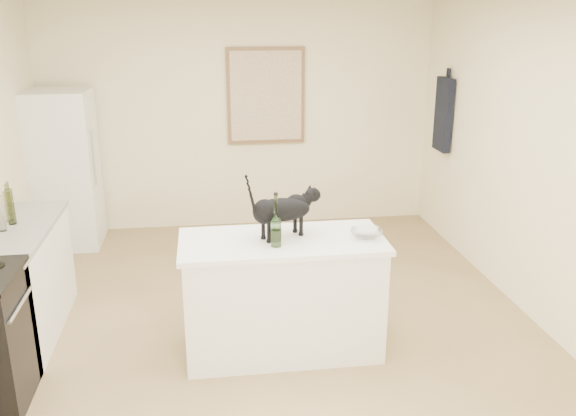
{
  "coord_description": "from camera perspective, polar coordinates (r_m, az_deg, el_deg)",
  "views": [
    {
      "loc": [
        -0.44,
        -4.3,
        2.48
      ],
      "look_at": [
        0.15,
        -0.15,
        1.12
      ],
      "focal_mm": 37.84,
      "sensor_mm": 36.0,
      "label": 1
    }
  ],
  "objects": [
    {
      "name": "wine_bottle",
      "position": [
        4.23,
        -1.14,
        -1.43
      ],
      "size": [
        0.09,
        0.09,
        0.35
      ],
      "primitive_type": "cylinder",
      "rotation": [
        0.0,
        0.0,
        0.3
      ],
      "color": "#295823",
      "rests_on": "island_top"
    },
    {
      "name": "fridge_paper",
      "position": [
        6.96,
        -17.73,
        7.11
      ],
      "size": [
        0.01,
        0.14,
        0.18
      ],
      "primitive_type": "cube",
      "rotation": [
        0.0,
        0.0,
        -0.01
      ],
      "color": "white",
      "rests_on": "fridge"
    },
    {
      "name": "island_top",
      "position": [
        4.43,
        -0.55,
        -3.18
      ],
      "size": [
        1.5,
        0.7,
        0.04
      ],
      "primitive_type": "cube",
      "color": "white",
      "rests_on": "island_base"
    },
    {
      "name": "hanging_garment",
      "position": [
        6.95,
        14.4,
        8.5
      ],
      "size": [
        0.08,
        0.34,
        0.8
      ],
      "primitive_type": "cube",
      "color": "black",
      "rests_on": "wall_right"
    },
    {
      "name": "fridge",
      "position": [
        7.01,
        -20.32,
        3.41
      ],
      "size": [
        0.68,
        0.68,
        1.7
      ],
      "primitive_type": "cube",
      "color": "white",
      "rests_on": "floor"
    },
    {
      "name": "island_base",
      "position": [
        4.61,
        -0.53,
        -8.4
      ],
      "size": [
        1.44,
        0.67,
        0.86
      ],
      "primitive_type": "cube",
      "color": "white",
      "rests_on": "floor"
    },
    {
      "name": "floor",
      "position": [
        4.98,
        -1.99,
        -11.88
      ],
      "size": [
        5.5,
        5.5,
        0.0
      ],
      "primitive_type": "plane",
      "color": "#9F8054",
      "rests_on": "ground"
    },
    {
      "name": "artwork_frame",
      "position": [
        7.12,
        -2.08,
        10.47
      ],
      "size": [
        0.9,
        0.03,
        1.1
      ],
      "primitive_type": "cube",
      "color": "brown",
      "rests_on": "wall_back"
    },
    {
      "name": "left_countertop",
      "position": [
        5.1,
        -24.87,
        -2.04
      ],
      "size": [
        0.62,
        1.44,
        0.04
      ],
      "primitive_type": "cube",
      "color": "gray",
      "rests_on": "left_cabinets"
    },
    {
      "name": "counter_bottle_cluster",
      "position": [
        5.08,
        -25.26,
        -0.34
      ],
      "size": [
        0.12,
        0.44,
        0.28
      ],
      "color": "#23541C",
      "rests_on": "left_countertop"
    },
    {
      "name": "artwork_canvas",
      "position": [
        7.1,
        -2.07,
        10.45
      ],
      "size": [
        0.82,
        0.0,
        1.02
      ],
      "primitive_type": "cube",
      "color": "beige",
      "rests_on": "wall_back"
    },
    {
      "name": "wall_back",
      "position": [
        7.16,
        -4.5,
        8.45
      ],
      "size": [
        4.5,
        0.0,
        4.5
      ],
      "primitive_type": "plane",
      "rotation": [
        1.57,
        0.0,
        0.0
      ],
      "color": "#F5EABE",
      "rests_on": "ground"
    },
    {
      "name": "wall_front",
      "position": [
        2.0,
        6.56,
        -18.43
      ],
      "size": [
        4.5,
        0.0,
        4.5
      ],
      "primitive_type": "plane",
      "rotation": [
        -1.57,
        0.0,
        0.0
      ],
      "color": "#F5EABE",
      "rests_on": "ground"
    },
    {
      "name": "black_cat",
      "position": [
        4.39,
        -0.64,
        -0.44
      ],
      "size": [
        0.57,
        0.37,
        0.38
      ],
      "primitive_type": null,
      "rotation": [
        0.0,
        0.0,
        0.41
      ],
      "color": "black",
      "rests_on": "island_top"
    },
    {
      "name": "wall_right",
      "position": [
        5.2,
        23.34,
        3.39
      ],
      "size": [
        0.0,
        5.5,
        5.5
      ],
      "primitive_type": "plane",
      "rotation": [
        1.57,
        0.0,
        -1.57
      ],
      "color": "#F5EABE",
      "rests_on": "ground"
    },
    {
      "name": "glass_bowl",
      "position": [
        4.48,
        7.38,
        -2.42
      ],
      "size": [
        0.29,
        0.29,
        0.06
      ],
      "primitive_type": "imported",
      "rotation": [
        0.0,
        0.0,
        -0.25
      ],
      "color": "silver",
      "rests_on": "island_top"
    },
    {
      "name": "left_cabinets",
      "position": [
        5.26,
        -24.23,
        -6.66
      ],
      "size": [
        0.6,
        1.4,
        0.86
      ],
      "primitive_type": "cube",
      "color": "white",
      "rests_on": "floor"
    }
  ]
}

